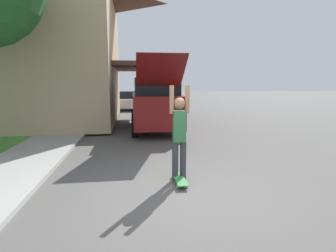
{
  "coord_description": "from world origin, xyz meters",
  "views": [
    {
      "loc": [
        -0.86,
        -4.53,
        2.03
      ],
      "look_at": [
        0.09,
        2.3,
        0.9
      ],
      "focal_mm": 28.0,
      "sensor_mm": 36.0,
      "label": 1
    }
  ],
  "objects": [
    {
      "name": "skateboard",
      "position": [
        0.08,
        0.51,
        0.08
      ],
      "size": [
        0.23,
        0.8,
        0.1
      ],
      "color": "#337F3D",
      "rests_on": "ground_plane"
    },
    {
      "name": "skateboarder",
      "position": [
        0.1,
        0.7,
        1.03
      ],
      "size": [
        0.41,
        0.23,
        1.99
      ],
      "color": "#38383D",
      "rests_on": "ground_plane"
    },
    {
      "name": "house",
      "position": [
        -7.12,
        9.9,
        4.49
      ],
      "size": [
        13.71,
        9.22,
        8.54
      ],
      "color": "tan",
      "rests_on": "lawn"
    },
    {
      "name": "sidewalk",
      "position": [
        -3.6,
        6.0,
        0.05
      ],
      "size": [
        1.8,
        80.0,
        0.1
      ],
      "color": "#9E9E99",
      "rests_on": "ground_plane"
    },
    {
      "name": "car_down_street",
      "position": [
        -1.05,
        16.57,
        0.68
      ],
      "size": [
        1.85,
        4.21,
        1.42
      ],
      "color": "silver",
      "rests_on": "ground_plane"
    },
    {
      "name": "suv_parked",
      "position": [
        0.12,
        6.85,
        1.2
      ],
      "size": [
        2.01,
        5.67,
        2.95
      ],
      "color": "maroon",
      "rests_on": "ground_plane"
    },
    {
      "name": "ground_plane",
      "position": [
        0.0,
        0.0,
        0.0
      ],
      "size": [
        120.0,
        120.0,
        0.0
      ],
      "primitive_type": "plane",
      "color": "#54514F"
    },
    {
      "name": "lawn_tree_far",
      "position": [
        -5.4,
        12.07,
        5.41
      ],
      "size": [
        3.94,
        3.94,
        7.33
      ],
      "color": "brown",
      "rests_on": "lawn"
    }
  ]
}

